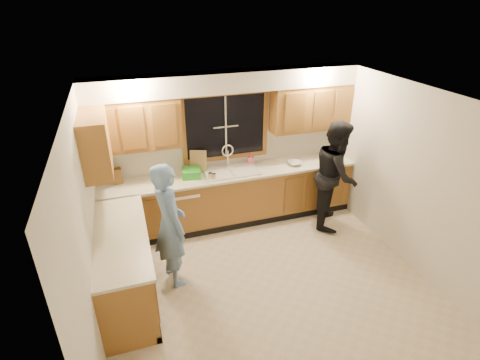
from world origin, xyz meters
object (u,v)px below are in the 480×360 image
Objects in this scene: man at (170,225)px; soap_bottle at (251,159)px; woman at (336,175)px; bowl at (295,163)px; sink at (231,175)px; dish_crate at (191,173)px; stove at (127,296)px; knife_block at (117,176)px; dishwasher at (182,208)px.

man is 2.09m from soap_bottle.
man is 2.83m from woman.
soap_bottle is 0.76m from bowl.
sink is at bearing -58.88° from man.
bowl is (0.71, -0.26, -0.07)m from soap_bottle.
bowl is at bearing -2.92° from dish_crate.
sink reaches higher than bowl.
woman is 1.42m from soap_bottle.
man reaches higher than stove.
knife_block is at bearing 172.54° from dish_crate.
woman is (2.44, -0.57, 0.49)m from dishwasher.
dish_crate is 1.21× the size of bowl.
man reaches higher than sink.
soap_bottle is (-1.19, 0.77, 0.12)m from woman.
dishwasher is at bearing 106.76° from woman.
soap_bottle reaches higher than bowl.
dishwasher is at bearing -170.67° from soap_bottle.
woman is at bearing -13.10° from dishwasher.
sink is 0.47m from soap_bottle.
dishwasher is 1.41m from soap_bottle.
sink reaches higher than dish_crate.
dishwasher is 2.03m from bowl.
sink is 1.11m from bowl.
knife_block is 1.02× the size of bowl.
knife_block is 1.12m from dish_crate.
sink is 0.96m from dishwasher.
dish_crate is 1.07m from soap_bottle.
man is at bearing 131.70° from woman.
dishwasher is 1.28m from man.
dishwasher is 1.12m from knife_block.
sink is 1.05× the size of dishwasher.
knife_block is at bearing 107.29° from woman.
dishwasher is at bearing 62.31° from stove.
sink reaches higher than soap_bottle.
woman reaches higher than sink.
soap_bottle reaches higher than dish_crate.
soap_bottle is (2.20, 2.02, 0.57)m from stove.
sink reaches higher than dishwasher.
woman is 8.76× the size of soap_bottle.
knife_block is (-3.35, 0.75, 0.14)m from woman.
dishwasher is 2.87× the size of dish_crate.
man is at bearing 46.80° from stove.
bowl reaches higher than dishwasher.
man is 0.96× the size of woman.
man is at bearing -114.08° from dish_crate.
knife_block is 1.17× the size of soap_bottle.
woman is at bearing -19.27° from knife_block.
dishwasher is (-0.85, -0.01, -0.45)m from sink.
dish_crate is (0.20, 0.03, 0.58)m from dishwasher.
dish_crate reaches higher than dishwasher.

